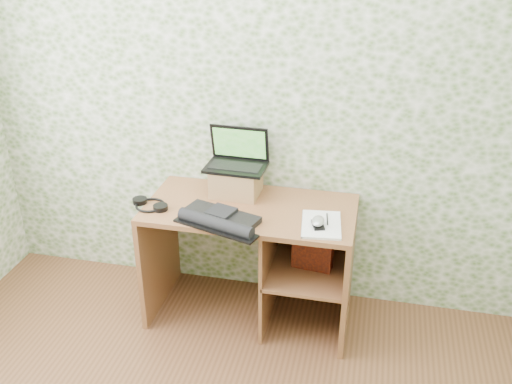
% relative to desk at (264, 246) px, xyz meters
% --- Properties ---
extents(wall_back, '(3.50, 0.00, 3.50)m').
position_rel_desk_xyz_m(wall_back, '(-0.08, 0.28, 0.82)').
color(wall_back, silver).
rests_on(wall_back, ground).
extents(desk, '(1.20, 0.60, 0.75)m').
position_rel_desk_xyz_m(desk, '(0.00, 0.00, 0.00)').
color(desk, brown).
rests_on(desk, floor).
extents(riser, '(0.28, 0.24, 0.17)m').
position_rel_desk_xyz_m(riser, '(-0.20, 0.12, 0.35)').
color(riser, olive).
rests_on(riser, desk).
extents(laptop, '(0.36, 0.26, 0.23)m').
position_rel_desk_xyz_m(laptop, '(-0.20, 0.15, 0.49)').
color(laptop, black).
rests_on(laptop, riser).
extents(keyboard, '(0.49, 0.37, 0.07)m').
position_rel_desk_xyz_m(keyboard, '(-0.20, -0.25, 0.29)').
color(keyboard, black).
rests_on(keyboard, desk).
extents(headphones, '(0.23, 0.22, 0.03)m').
position_rel_desk_xyz_m(headphones, '(-0.64, -0.15, 0.28)').
color(headphones, black).
rests_on(headphones, desk).
extents(notepad, '(0.24, 0.32, 0.01)m').
position_rel_desk_xyz_m(notepad, '(0.34, -0.16, 0.28)').
color(notepad, silver).
rests_on(notepad, desk).
extents(mouse, '(0.10, 0.12, 0.04)m').
position_rel_desk_xyz_m(mouse, '(0.33, -0.19, 0.30)').
color(mouse, silver).
rests_on(mouse, notepad).
extents(pen, '(0.02, 0.12, 0.01)m').
position_rel_desk_xyz_m(pen, '(0.37, -0.11, 0.29)').
color(pen, black).
rests_on(pen, notepad).
extents(red_box, '(0.24, 0.10, 0.28)m').
position_rel_desk_xyz_m(red_box, '(0.29, -0.03, 0.05)').
color(red_box, maroon).
rests_on(red_box, desk).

